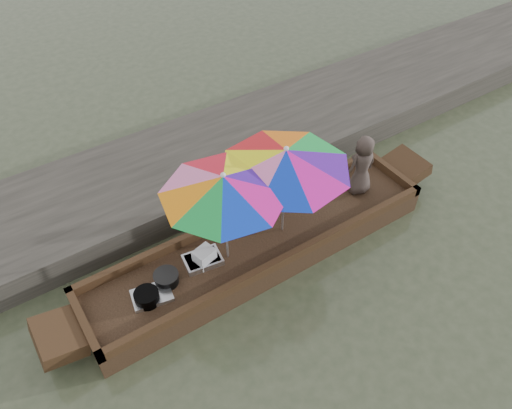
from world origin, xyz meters
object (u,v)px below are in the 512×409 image
cooking_pot (147,297)px  tray_crayfish (203,260)px  supply_bag (204,257)px  vendor (362,165)px  charcoal_grill (166,279)px  boat_hull (260,248)px  umbrella_stern (284,191)px  umbrella_bow (226,218)px  tray_scallop (152,296)px

cooking_pot → tray_crayfish: cooking_pot is taller
supply_bag → vendor: bearing=-0.6°
cooking_pot → charcoal_grill: bearing=21.5°
boat_hull → tray_crayfish: (-0.90, 0.10, 0.22)m
charcoal_grill → umbrella_stern: (1.88, -0.06, 0.70)m
umbrella_bow → umbrella_stern: 0.95m
charcoal_grill → supply_bag: 0.60m
tray_crayfish → vendor: (2.84, -0.06, 0.48)m
tray_scallop → charcoal_grill: size_ratio=1.60×
tray_crayfish → charcoal_grill: bearing=-175.7°
vendor → umbrella_bow: (-2.49, -0.04, 0.25)m
boat_hull → umbrella_bow: (-0.55, 0.00, 0.95)m
vendor → tray_crayfish: bearing=3.6°
supply_bag → umbrella_bow: (0.33, -0.07, 0.65)m
charcoal_grill → supply_bag: supply_bag is taller
tray_scallop → umbrella_stern: size_ratio=0.29×
tray_scallop → charcoal_grill: charcoal_grill is taller
tray_scallop → supply_bag: (0.87, 0.12, 0.10)m
boat_hull → umbrella_bow: size_ratio=3.21×
boat_hull → vendor: size_ratio=5.15×
boat_hull → charcoal_grill: (-1.48, 0.06, 0.25)m
cooking_pot → tray_scallop: bearing=19.1°
tray_crayfish → supply_bag: supply_bag is taller
tray_scallop → umbrella_bow: umbrella_bow is taller
cooking_pot → supply_bag: size_ratio=1.18×
vendor → umbrella_bow: umbrella_bow is taller
charcoal_grill → boat_hull: bearing=-2.2°
boat_hull → tray_scallop: tray_scallop is taller
tray_crayfish → vendor: size_ratio=0.50×
cooking_pot → umbrella_stern: 2.34m
vendor → tray_scallop: bearing=6.3°
umbrella_stern → tray_scallop: bearing=-178.6°
boat_hull → tray_scallop: (-1.75, -0.05, 0.21)m
charcoal_grill → umbrella_stern: umbrella_stern is taller
supply_bag → vendor: (2.82, -0.03, 0.39)m
charcoal_grill → cooking_pot: bearing=-158.5°
boat_hull → tray_crayfish: bearing=173.6°
tray_scallop → charcoal_grill: bearing=22.2°
boat_hull → umbrella_stern: 1.03m
cooking_pot → supply_bag: (0.95, 0.15, 0.04)m
supply_bag → umbrella_stern: umbrella_stern is taller
tray_scallop → charcoal_grill: (0.27, 0.11, 0.05)m
tray_scallop → umbrella_bow: bearing=2.6°
vendor → boat_hull: bearing=6.0°
umbrella_bow → umbrella_stern: same height
tray_crayfish → umbrella_stern: (1.30, -0.10, 0.73)m
tray_scallop → vendor: 3.72m
boat_hull → tray_scallop: size_ratio=10.37×
umbrella_bow → supply_bag: bearing=168.5°
charcoal_grill → vendor: bearing=-0.3°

